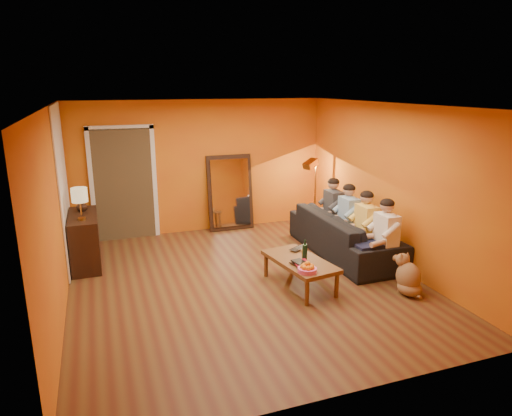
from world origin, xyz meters
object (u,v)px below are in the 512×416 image
object	(u,v)px
table_lamp	(80,204)
wine_bottle	(305,250)
sofa	(344,234)
person_far_right	(333,210)
person_far_left	(386,237)
floor_lamp	(315,196)
tumbler	(304,253)
laptop	(301,249)
sideboard	(85,240)
person_mid_right	(348,218)
vase	(82,206)
coffee_table	(300,273)
dog	(408,274)
person_mid_left	(366,227)
mirror_frame	(230,192)

from	to	relation	value
table_lamp	wine_bottle	size ratio (longest dim) A/B	1.65
sofa	person_far_right	size ratio (longest dim) A/B	2.04
person_far_left	wine_bottle	xyz separation A→B (m)	(-1.37, -0.01, -0.03)
person_far_left	person_far_right	distance (m)	1.65
floor_lamp	wine_bottle	world-z (taller)	floor_lamp
table_lamp	sofa	size ratio (longest dim) A/B	0.20
sofa	tumbler	bearing A→B (deg)	125.61
laptop	sideboard	bearing A→B (deg)	124.29
person_mid_right	person_far_right	bearing A→B (deg)	90.00
person_mid_right	wine_bottle	xyz separation A→B (m)	(-1.37, -1.11, -0.03)
tumbler	laptop	distance (m)	0.24
sideboard	laptop	xyz separation A→B (m)	(3.13, -1.59, 0.01)
vase	person_mid_right	bearing A→B (deg)	-14.54
coffee_table	floor_lamp	distance (m)	2.74
tumbler	dog	bearing A→B (deg)	-34.73
person_mid_right	vase	distance (m)	4.53
coffee_table	dog	xyz separation A→B (m)	(1.35, -0.73, 0.09)
person_far_right	laptop	xyz separation A→B (m)	(-1.24, -1.26, -0.18)
coffee_table	floor_lamp	bearing A→B (deg)	49.85
person_far_right	laptop	distance (m)	1.77
dog	laptop	bearing A→B (deg)	140.34
dog	tumbler	distance (m)	1.50
sofa	vase	size ratio (longest dim) A/B	13.42
person_far_left	wine_bottle	bearing A→B (deg)	-179.68
coffee_table	person_far_left	distance (m)	1.48
person_mid_right	person_mid_left	bearing A→B (deg)	-90.00
sideboard	tumbler	size ratio (longest dim) A/B	12.43
sideboard	table_lamp	xyz separation A→B (m)	(0.00, -0.30, 0.68)
person_far_right	person_far_left	bearing A→B (deg)	-90.00
person_far_right	laptop	size ratio (longest dim) A/B	3.67
mirror_frame	coffee_table	size ratio (longest dim) A/B	1.25
person_far_left	laptop	size ratio (longest dim) A/B	3.67
table_lamp	dog	size ratio (longest dim) A/B	0.86
sofa	coffee_table	size ratio (longest dim) A/B	2.04
dog	person_mid_right	world-z (taller)	person_mid_right
coffee_table	laptop	xyz separation A→B (m)	(0.18, 0.35, 0.22)
person_far_right	tumbler	xyz separation A→B (m)	(-1.30, -1.49, -0.15)
person_mid_left	sofa	bearing A→B (deg)	106.11
table_lamp	person_far_left	size ratio (longest dim) A/B	0.42
sideboard	floor_lamp	world-z (taller)	floor_lamp
mirror_frame	sideboard	size ratio (longest dim) A/B	1.29
person_far_left	tumbler	size ratio (longest dim) A/B	12.86
floor_lamp	person_far_right	bearing A→B (deg)	-112.34
person_mid_left	wine_bottle	xyz separation A→B (m)	(-1.37, -0.56, -0.03)
floor_lamp	laptop	world-z (taller)	floor_lamp
sideboard	wine_bottle	distance (m)	3.60
floor_lamp	tumbler	xyz separation A→B (m)	(-1.27, -2.18, -0.26)
sofa	tumbler	world-z (taller)	sofa
floor_lamp	laptop	xyz separation A→B (m)	(-1.21, -1.95, -0.29)
sofa	wine_bottle	world-z (taller)	wine_bottle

